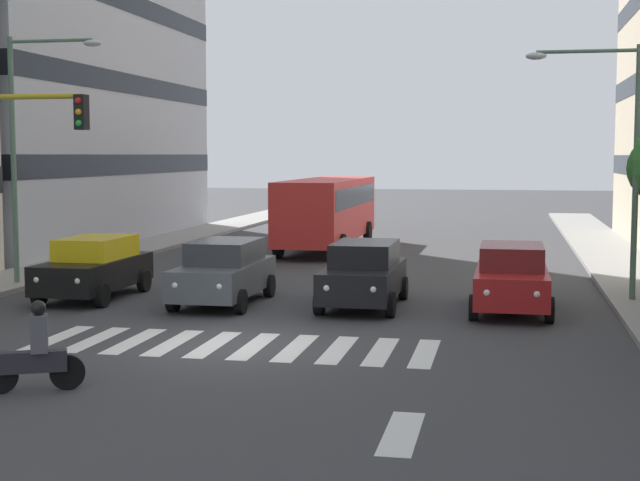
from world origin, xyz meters
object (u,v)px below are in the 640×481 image
(car_3, at_px, (94,267))
(motorcycle_with_rider, at_px, (36,354))
(car_2, at_px, (224,271))
(bus_behind_traffic, at_px, (328,206))
(street_lamp_left, at_px, (617,143))
(street_lamp_right, at_px, (27,134))
(car_0, at_px, (511,277))
(car_1, at_px, (364,274))

(car_3, xyz_separation_m, motorcycle_with_rider, (-3.54, 9.85, -0.24))
(car_2, xyz_separation_m, bus_behind_traffic, (-0.00, -14.75, 0.97))
(car_2, distance_m, bus_behind_traffic, 14.78)
(bus_behind_traffic, relative_size, street_lamp_left, 1.55)
(bus_behind_traffic, distance_m, street_lamp_right, 14.87)
(car_0, bearing_deg, motorcycle_with_rider, 51.10)
(car_0, bearing_deg, street_lamp_right, -5.88)
(bus_behind_traffic, bearing_deg, car_2, 90.00)
(car_2, relative_size, street_lamp_left, 0.65)
(street_lamp_right, bearing_deg, car_3, 151.61)
(bus_behind_traffic, xyz_separation_m, street_lamp_right, (6.67, 12.99, 2.80))
(car_0, xyz_separation_m, street_lamp_right, (14.29, -1.47, 3.77))
(motorcycle_with_rider, distance_m, street_lamp_left, 16.23)
(car_0, height_order, bus_behind_traffic, bus_behind_traffic)
(motorcycle_with_rider, xyz_separation_m, street_lamp_left, (-10.67, -11.65, 3.69))
(street_lamp_left, bearing_deg, street_lamp_right, 1.00)
(car_0, height_order, car_1, same)
(bus_behind_traffic, xyz_separation_m, motorcycle_with_rider, (0.35, 24.35, -1.21))
(car_0, distance_m, car_3, 11.51)
(car_2, xyz_separation_m, car_3, (3.88, -0.25, 0.00))
(car_1, xyz_separation_m, street_lamp_left, (-6.54, -1.77, 3.45))
(car_0, relative_size, street_lamp_right, 0.60)
(car_0, bearing_deg, car_3, 0.15)
(car_1, distance_m, street_lamp_left, 7.60)
(bus_behind_traffic, relative_size, street_lamp_right, 1.42)
(street_lamp_left, bearing_deg, car_1, 15.16)
(car_1, xyz_separation_m, motorcycle_with_rider, (4.13, 9.88, -0.24))
(car_1, bearing_deg, motorcycle_with_rider, 67.30)
(car_0, xyz_separation_m, car_3, (11.51, 0.03, 0.00))
(car_2, xyz_separation_m, street_lamp_left, (-10.32, -2.05, 3.45))
(street_lamp_left, bearing_deg, car_2, 11.24)
(motorcycle_with_rider, relative_size, street_lamp_left, 0.23)
(car_0, xyz_separation_m, motorcycle_with_rider, (7.98, 9.88, -0.24))
(car_0, relative_size, motorcycle_with_rider, 2.82)
(motorcycle_with_rider, bearing_deg, street_lamp_right, -60.91)
(car_0, distance_m, car_1, 3.84)
(car_1, bearing_deg, bus_behind_traffic, -75.33)
(bus_behind_traffic, bearing_deg, street_lamp_right, 62.85)
(car_1, distance_m, motorcycle_with_rider, 10.71)
(car_1, height_order, motorcycle_with_rider, car_1)
(car_1, height_order, bus_behind_traffic, bus_behind_traffic)
(car_0, distance_m, street_lamp_left, 4.72)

